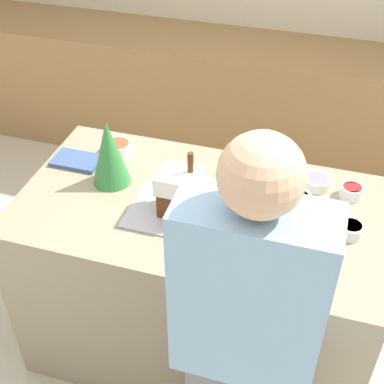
{
  "coord_description": "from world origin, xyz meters",
  "views": [
    {
      "loc": [
        0.46,
        -1.64,
        2.35
      ],
      "look_at": [
        -0.03,
        0.0,
        0.98
      ],
      "focal_mm": 50.0,
      "sensor_mm": 36.0,
      "label": 1
    }
  ],
  "objects_px": {
    "candy_bowl_near_tray_right": "(317,182)",
    "mug": "(300,230)",
    "candy_bowl_beside_tree": "(352,191)",
    "person": "(244,349)",
    "candy_bowl_center_rear": "(118,147)",
    "candy_bowl_behind_tray": "(250,163)",
    "candy_bowl_near_tray_left": "(242,183)",
    "baking_tray": "(179,212)",
    "decorative_tree": "(109,152)",
    "candy_bowl_far_left": "(351,229)",
    "gingerbread_house": "(179,191)",
    "candy_bowl_front_corner": "(296,200)",
    "cookbook": "(77,161)"
  },
  "relations": [
    {
      "from": "candy_bowl_center_rear",
      "to": "candy_bowl_beside_tree",
      "type": "relative_size",
      "value": 1.36
    },
    {
      "from": "baking_tray",
      "to": "person",
      "type": "height_order",
      "value": "person"
    },
    {
      "from": "candy_bowl_center_rear",
      "to": "candy_bowl_front_corner",
      "type": "relative_size",
      "value": 1.01
    },
    {
      "from": "candy_bowl_near_tray_left",
      "to": "person",
      "type": "distance_m",
      "value": 0.78
    },
    {
      "from": "candy_bowl_near_tray_right",
      "to": "candy_bowl_center_rear",
      "type": "distance_m",
      "value": 0.93
    },
    {
      "from": "candy_bowl_near_tray_right",
      "to": "candy_bowl_beside_tree",
      "type": "xyz_separation_m",
      "value": [
        0.15,
        -0.03,
        0.0
      ]
    },
    {
      "from": "gingerbread_house",
      "to": "candy_bowl_behind_tray",
      "type": "xyz_separation_m",
      "value": [
        0.21,
        0.39,
        -0.09
      ]
    },
    {
      "from": "decorative_tree",
      "to": "candy_bowl_front_corner",
      "type": "xyz_separation_m",
      "value": [
        0.79,
        0.07,
        -0.13
      ]
    },
    {
      "from": "baking_tray",
      "to": "person",
      "type": "xyz_separation_m",
      "value": [
        0.39,
        -0.53,
        -0.05
      ]
    },
    {
      "from": "candy_bowl_center_rear",
      "to": "mug",
      "type": "distance_m",
      "value": 0.96
    },
    {
      "from": "candy_bowl_beside_tree",
      "to": "cookbook",
      "type": "relative_size",
      "value": 0.44
    },
    {
      "from": "candy_bowl_near_tray_right",
      "to": "candy_bowl_front_corner",
      "type": "height_order",
      "value": "candy_bowl_front_corner"
    },
    {
      "from": "candy_bowl_near_tray_right",
      "to": "mug",
      "type": "distance_m",
      "value": 0.35
    },
    {
      "from": "candy_bowl_near_tray_right",
      "to": "mug",
      "type": "bearing_deg",
      "value": -94.89
    },
    {
      "from": "candy_bowl_near_tray_right",
      "to": "person",
      "type": "relative_size",
      "value": 0.07
    },
    {
      "from": "decorative_tree",
      "to": "candy_bowl_front_corner",
      "type": "height_order",
      "value": "decorative_tree"
    },
    {
      "from": "baking_tray",
      "to": "decorative_tree",
      "type": "height_order",
      "value": "decorative_tree"
    },
    {
      "from": "candy_bowl_near_tray_left",
      "to": "cookbook",
      "type": "bearing_deg",
      "value": -177.96
    },
    {
      "from": "candy_bowl_far_left",
      "to": "candy_bowl_center_rear",
      "type": "relative_size",
      "value": 0.74
    },
    {
      "from": "candy_bowl_center_rear",
      "to": "candy_bowl_beside_tree",
      "type": "bearing_deg",
      "value": -1.33
    },
    {
      "from": "person",
      "to": "candy_bowl_beside_tree",
      "type": "bearing_deg",
      "value": 71.88
    },
    {
      "from": "baking_tray",
      "to": "decorative_tree",
      "type": "xyz_separation_m",
      "value": [
        -0.35,
        0.12,
        0.15
      ]
    },
    {
      "from": "candy_bowl_beside_tree",
      "to": "cookbook",
      "type": "height_order",
      "value": "candy_bowl_beside_tree"
    },
    {
      "from": "candy_bowl_behind_tray",
      "to": "candy_bowl_center_rear",
      "type": "bearing_deg",
      "value": -174.37
    },
    {
      "from": "mug",
      "to": "baking_tray",
      "type": "bearing_deg",
      "value": 178.41
    },
    {
      "from": "baking_tray",
      "to": "gingerbread_house",
      "type": "height_order",
      "value": "gingerbread_house"
    },
    {
      "from": "gingerbread_house",
      "to": "candy_bowl_near_tray_right",
      "type": "height_order",
      "value": "gingerbread_house"
    },
    {
      "from": "gingerbread_house",
      "to": "candy_bowl_near_tray_right",
      "type": "distance_m",
      "value": 0.62
    },
    {
      "from": "baking_tray",
      "to": "cookbook",
      "type": "xyz_separation_m",
      "value": [
        -0.56,
        0.2,
        0.01
      ]
    },
    {
      "from": "candy_bowl_beside_tree",
      "to": "cookbook",
      "type": "xyz_separation_m",
      "value": [
        -1.22,
        -0.11,
        -0.02
      ]
    },
    {
      "from": "candy_bowl_far_left",
      "to": "person",
      "type": "bearing_deg",
      "value": -115.78
    },
    {
      "from": "candy_bowl_far_left",
      "to": "candy_bowl_near_tray_left",
      "type": "xyz_separation_m",
      "value": [
        -0.47,
        0.16,
        -0.0
      ]
    },
    {
      "from": "gingerbread_house",
      "to": "cookbook",
      "type": "bearing_deg",
      "value": 160.47
    },
    {
      "from": "candy_bowl_center_rear",
      "to": "candy_bowl_behind_tray",
      "type": "bearing_deg",
      "value": 5.63
    },
    {
      "from": "candy_bowl_beside_tree",
      "to": "person",
      "type": "relative_size",
      "value": 0.06
    },
    {
      "from": "candy_bowl_near_tray_right",
      "to": "gingerbread_house",
      "type": "bearing_deg",
      "value": -147.13
    },
    {
      "from": "candy_bowl_behind_tray",
      "to": "candy_bowl_far_left",
      "type": "bearing_deg",
      "value": -35.31
    },
    {
      "from": "candy_bowl_near_tray_left",
      "to": "baking_tray",
      "type": "bearing_deg",
      "value": -132.76
    },
    {
      "from": "candy_bowl_behind_tray",
      "to": "candy_bowl_center_rear",
      "type": "distance_m",
      "value": 0.62
    },
    {
      "from": "candy_bowl_beside_tree",
      "to": "baking_tray",
      "type": "bearing_deg",
      "value": -155.18
    },
    {
      "from": "candy_bowl_center_rear",
      "to": "candy_bowl_far_left",
      "type": "bearing_deg",
      "value": -13.95
    },
    {
      "from": "decorative_tree",
      "to": "baking_tray",
      "type": "bearing_deg",
      "value": -18.55
    },
    {
      "from": "candy_bowl_near_tray_right",
      "to": "candy_bowl_center_rear",
      "type": "xyz_separation_m",
      "value": [
        -0.93,
        -0.0,
        0.0
      ]
    },
    {
      "from": "decorative_tree",
      "to": "candy_bowl_center_rear",
      "type": "xyz_separation_m",
      "value": [
        -0.06,
        0.22,
        -0.12
      ]
    },
    {
      "from": "decorative_tree",
      "to": "candy_bowl_center_rear",
      "type": "distance_m",
      "value": 0.26
    },
    {
      "from": "candy_bowl_front_corner",
      "to": "mug",
      "type": "bearing_deg",
      "value": -78.12
    },
    {
      "from": "baking_tray",
      "to": "cookbook",
      "type": "bearing_deg",
      "value": 160.43
    },
    {
      "from": "baking_tray",
      "to": "candy_bowl_behind_tray",
      "type": "xyz_separation_m",
      "value": [
        0.21,
        0.39,
        0.02
      ]
    },
    {
      "from": "mug",
      "to": "decorative_tree",
      "type": "bearing_deg",
      "value": 171.15
    },
    {
      "from": "candy_bowl_far_left",
      "to": "person",
      "type": "relative_size",
      "value": 0.06
    }
  ]
}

